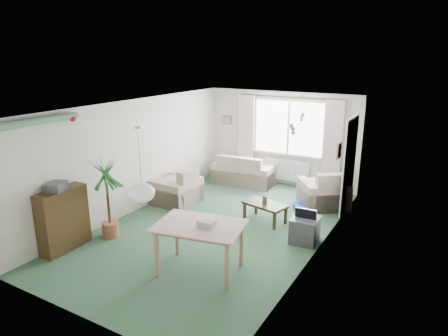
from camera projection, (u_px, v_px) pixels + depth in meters
The scene contains 25 objects.
ground at pixel (216, 228), 7.87m from camera, with size 6.50×6.50×0.00m, color #305138.
window at pixel (289, 128), 10.04m from camera, with size 1.80×0.03×1.30m, color white.
curtain_rod at pixel (289, 97), 9.76m from camera, with size 2.60×0.03×0.03m, color black.
curtain_left at pixel (246, 133), 10.57m from camera, with size 0.45×0.08×2.00m, color beige.
curtain_right at pixel (333, 142), 9.47m from camera, with size 0.45×0.08×2.00m, color beige.
radiator at pixel (286, 170), 10.31m from camera, with size 1.20×0.10×0.55m, color white.
doorway at pixel (349, 166), 8.47m from camera, with size 0.03×0.95×2.00m, color black.
pendant_lamp at pixel (142, 193), 5.44m from camera, with size 0.36×0.36×0.36m, color white.
tinsel_garland at pixel (35, 122), 6.24m from camera, with size 1.60×1.60×0.12m, color #196626.
bauble_cluster_a at pixel (301, 114), 7.37m from camera, with size 0.20×0.20×0.20m, color silver.
bauble_cluster_b at pixel (293, 126), 6.23m from camera, with size 0.20×0.20×0.20m, color silver.
wall_picture_back at pixel (227, 120), 10.89m from camera, with size 0.28×0.03×0.22m, color brown.
wall_picture_right at pixel (339, 151), 7.48m from camera, with size 0.03×0.24×0.30m, color brown.
sofa at pixel (244, 169), 10.43m from camera, with size 1.57×0.83×0.78m, color beige.
armchair_corner at pixel (324, 188), 8.85m from camera, with size 0.96×0.91×0.86m, color #C5AD95.
armchair_left at pixel (176, 185), 9.08m from camera, with size 0.93×0.88×0.83m, color beige.
coffee_table at pixel (265, 212), 8.12m from camera, with size 0.86×0.48×0.39m, color black.
photo_frame at pixel (265, 200), 8.01m from camera, with size 0.12×0.02×0.16m, color brown.
bookshelf at pixel (63, 220), 6.88m from camera, with size 0.30×0.90×1.10m, color black.
hifi_box at pixel (56, 187), 6.65m from camera, with size 0.28×0.35×0.14m, color #3A3A40.
houseplant at pixel (108, 198), 7.28m from camera, with size 0.66×0.66×1.54m, color #226527.
dining_table at pixel (200, 249), 6.21m from camera, with size 1.23×0.82×0.77m, color tan.
gift_box at pixel (206, 224), 6.02m from camera, with size 0.25×0.18×0.12m, color #B7B7C2.
tv_cube at pixel (305, 230), 7.23m from camera, with size 0.46×0.51×0.46m, color #3A3B40.
pet_bed at pixel (306, 206), 8.82m from camera, with size 0.57×0.57×0.11m, color navy.
Camera 1 is at (3.74, -6.19, 3.32)m, focal length 32.00 mm.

